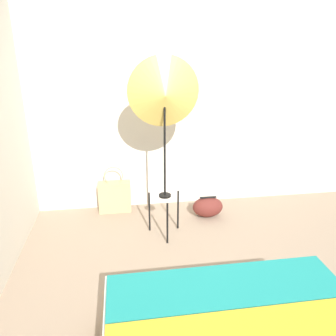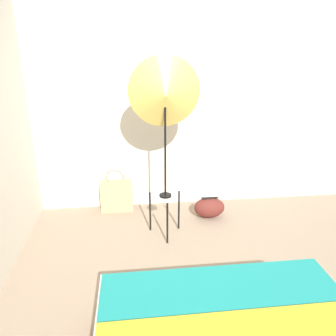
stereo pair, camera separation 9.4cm
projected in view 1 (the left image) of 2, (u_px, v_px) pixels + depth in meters
ground_plane at (222, 329)px, 2.38m from camera, size 14.00×14.00×0.00m
wall_back at (175, 103)px, 3.90m from camera, size 8.00×0.05×2.60m
photo_umbrella at (165, 96)px, 3.08m from camera, size 0.70×0.32×1.87m
tote_bag at (115, 196)px, 4.03m from camera, size 0.39×0.15×0.59m
duffel_bag at (208, 207)px, 3.93m from camera, size 0.36×0.25×0.25m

